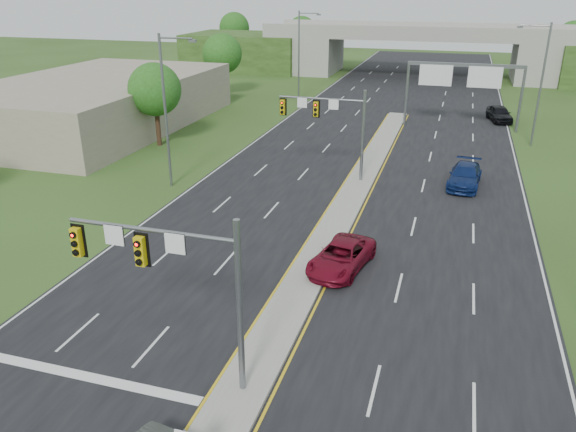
{
  "coord_description": "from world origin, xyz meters",
  "views": [
    {
      "loc": [
        6.52,
        -15.66,
        14.16
      ],
      "look_at": [
        -1.26,
        9.97,
        3.0
      ],
      "focal_mm": 35.0,
      "sensor_mm": 36.0,
      "label": 1
    }
  ],
  "objects_px": {
    "signal_mast_far": "(333,119)",
    "sign_gantry": "(463,78)",
    "signal_mast_near": "(178,272)",
    "overpass": "(422,54)",
    "car_far_b": "(465,176)",
    "car_far_a": "(341,257)",
    "car_far_c": "(499,114)"
  },
  "relations": [
    {
      "from": "signal_mast_near",
      "to": "overpass",
      "type": "distance_m",
      "value": 80.11
    },
    {
      "from": "signal_mast_far",
      "to": "sign_gantry",
      "type": "distance_m",
      "value": 21.91
    },
    {
      "from": "signal_mast_near",
      "to": "car_far_c",
      "type": "xyz_separation_m",
      "value": [
        13.26,
        49.74,
        -3.86
      ]
    },
    {
      "from": "signal_mast_near",
      "to": "sign_gantry",
      "type": "bearing_deg",
      "value": 78.75
    },
    {
      "from": "car_far_c",
      "to": "car_far_a",
      "type": "bearing_deg",
      "value": -116.82
    },
    {
      "from": "car_far_a",
      "to": "car_far_c",
      "type": "relative_size",
      "value": 1.05
    },
    {
      "from": "car_far_b",
      "to": "car_far_c",
      "type": "height_order",
      "value": "car_far_c"
    },
    {
      "from": "signal_mast_far",
      "to": "sign_gantry",
      "type": "xyz_separation_m",
      "value": [
        8.95,
        19.99,
        0.51
      ]
    },
    {
      "from": "sign_gantry",
      "to": "car_far_a",
      "type": "bearing_deg",
      "value": -98.59
    },
    {
      "from": "car_far_b",
      "to": "car_far_c",
      "type": "distance_m",
      "value": 23.55
    },
    {
      "from": "overpass",
      "to": "car_far_b",
      "type": "xyz_separation_m",
      "value": [
        7.61,
        -53.65,
        -2.74
      ]
    },
    {
      "from": "car_far_b",
      "to": "car_far_c",
      "type": "bearing_deg",
      "value": 86.66
    },
    {
      "from": "sign_gantry",
      "to": "car_far_b",
      "type": "xyz_separation_m",
      "value": [
        0.93,
        -18.57,
        -4.43
      ]
    },
    {
      "from": "car_far_a",
      "to": "car_far_c",
      "type": "distance_m",
      "value": 40.17
    },
    {
      "from": "sign_gantry",
      "to": "overpass",
      "type": "bearing_deg",
      "value": 100.79
    },
    {
      "from": "car_far_b",
      "to": "signal_mast_near",
      "type": "bearing_deg",
      "value": -105.56
    },
    {
      "from": "signal_mast_near",
      "to": "car_far_c",
      "type": "height_order",
      "value": "signal_mast_near"
    },
    {
      "from": "signal_mast_near",
      "to": "overpass",
      "type": "bearing_deg",
      "value": 88.38
    },
    {
      "from": "signal_mast_near",
      "to": "car_far_c",
      "type": "distance_m",
      "value": 51.62
    },
    {
      "from": "sign_gantry",
      "to": "car_far_a",
      "type": "xyz_separation_m",
      "value": [
        -5.18,
        -34.29,
        -4.5
      ]
    },
    {
      "from": "signal_mast_near",
      "to": "car_far_a",
      "type": "bearing_deg",
      "value": 70.62
    },
    {
      "from": "overpass",
      "to": "car_far_a",
      "type": "relative_size",
      "value": 15.44
    },
    {
      "from": "sign_gantry",
      "to": "car_far_b",
      "type": "relative_size",
      "value": 2.13
    },
    {
      "from": "signal_mast_near",
      "to": "car_far_a",
      "type": "relative_size",
      "value": 1.35
    },
    {
      "from": "signal_mast_near",
      "to": "signal_mast_far",
      "type": "distance_m",
      "value": 25.0
    },
    {
      "from": "signal_mast_far",
      "to": "overpass",
      "type": "bearing_deg",
      "value": 87.65
    },
    {
      "from": "overpass",
      "to": "car_far_a",
      "type": "xyz_separation_m",
      "value": [
        1.5,
        -69.37,
        -2.81
      ]
    },
    {
      "from": "sign_gantry",
      "to": "car_far_c",
      "type": "distance_m",
      "value": 7.76
    },
    {
      "from": "signal_mast_far",
      "to": "car_far_b",
      "type": "relative_size",
      "value": 1.29
    },
    {
      "from": "car_far_a",
      "to": "car_far_b",
      "type": "distance_m",
      "value": 16.87
    },
    {
      "from": "car_far_c",
      "to": "sign_gantry",
      "type": "bearing_deg",
      "value": -145.46
    },
    {
      "from": "sign_gantry",
      "to": "overpass",
      "type": "xyz_separation_m",
      "value": [
        -6.68,
        35.08,
        -1.69
      ]
    }
  ]
}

